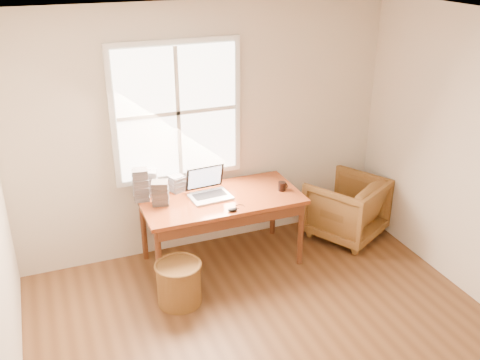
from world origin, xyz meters
The scene contains 11 objects.
room_shell centered at (-0.02, 0.16, 1.32)m, with size 4.04×4.54×2.64m.
desk centered at (0.00, 1.80, 0.73)m, with size 1.60×0.80×0.04m, color brown.
armchair centered at (1.49, 1.80, 0.35)m, with size 0.74×0.76×0.70m, color brown.
wicker_stool centered at (-0.60, 1.28, 0.20)m, with size 0.41×0.41×0.41m, color brown.
laptop centered at (-0.10, 1.82, 0.90)m, with size 0.39×0.41×0.29m, color silver, non-canonical shape.
mouse centered at (0.00, 1.47, 0.77)m, with size 0.10×0.06×0.03m, color black.
coffee_mug centered at (0.64, 1.72, 0.80)m, with size 0.08×0.08×0.09m, color black.
cd_stack_a centered at (-0.64, 2.11, 0.88)m, with size 0.13×0.12×0.26m, color silver.
cd_stack_b centered at (-0.60, 1.87, 0.87)m, with size 0.15×0.14×0.24m, color #25252A.
cd_stack_c centered at (-0.75, 2.03, 0.92)m, with size 0.15×0.13×0.33m, color #A1A2AE.
cd_stack_d centered at (-0.37, 2.09, 0.84)m, with size 0.13×0.12×0.17m, color silver.
Camera 1 is at (-1.58, -2.74, 3.12)m, focal length 40.00 mm.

